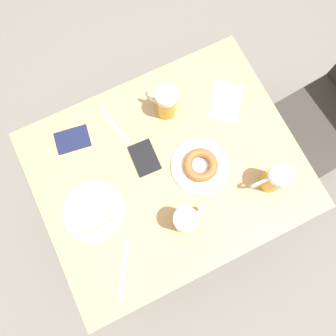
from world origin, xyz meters
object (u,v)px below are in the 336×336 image
object	(u,v)px
beer_mug_center	(186,220)
fork	(115,126)
beer_mug_left	(166,102)
napkin_folded	(226,101)
passport_far_edge	(144,158)
plate_with_donut	(200,166)
plate_with_cake	(93,211)
knife	(123,269)
passport_near_edge	(72,140)
beer_mug_right	(274,179)

from	to	relation	value
beer_mug_center	fork	size ratio (longest dim) A/B	0.81
beer_mug_left	beer_mug_center	world-z (taller)	same
napkin_folded	passport_far_edge	xyz separation A→B (m)	(0.07, -0.38, 0.00)
fork	beer_mug_center	bearing A→B (deg)	9.94
plate_with_donut	napkin_folded	xyz separation A→B (m)	(-0.19, 0.21, -0.01)
plate_with_cake	napkin_folded	xyz separation A→B (m)	(-0.17, 0.62, -0.02)
beer_mug_left	napkin_folded	xyz separation A→B (m)	(0.07, 0.22, -0.07)
plate_with_cake	passport_far_edge	xyz separation A→B (m)	(-0.10, 0.25, -0.02)
fork	knife	bearing A→B (deg)	-20.80
knife	beer_mug_center	bearing A→B (deg)	101.45
beer_mug_left	fork	bearing A→B (deg)	-97.88
beer_mug_left	passport_far_edge	bearing A→B (deg)	-48.48
fork	passport_near_edge	distance (m)	0.17
fork	napkin_folded	bearing A→B (deg)	77.28
passport_near_edge	plate_with_donut	bearing A→B (deg)	51.64
knife	passport_far_edge	distance (m)	0.40
plate_with_donut	passport_near_edge	size ratio (longest dim) A/B	1.55
plate_with_cake	knife	xyz separation A→B (m)	(0.23, 0.01, -0.02)
beer_mug_center	napkin_folded	size ratio (longest dim) A/B	0.76
napkin_folded	knife	bearing A→B (deg)	-57.24
beer_mug_center	fork	bearing A→B (deg)	-170.06
plate_with_cake	beer_mug_center	world-z (taller)	beer_mug_center
beer_mug_right	napkin_folded	xyz separation A→B (m)	(-0.35, 0.01, -0.07)
beer_mug_center	passport_far_edge	xyz separation A→B (m)	(-0.27, -0.03, -0.07)
passport_far_edge	beer_mug_left	bearing A→B (deg)	131.52
plate_with_cake	beer_mug_left	xyz separation A→B (m)	(-0.24, 0.40, 0.05)
plate_with_donut	beer_mug_left	distance (m)	0.26
plate_with_donut	passport_far_edge	world-z (taller)	plate_with_donut
plate_with_donut	beer_mug_left	size ratio (longest dim) A/B	1.47
beer_mug_left	passport_far_edge	xyz separation A→B (m)	(0.14, -0.15, -0.07)
passport_near_edge	passport_far_edge	distance (m)	0.28
napkin_folded	fork	size ratio (longest dim) A/B	1.07
napkin_folded	passport_near_edge	size ratio (longest dim) A/B	1.39
beer_mug_left	passport_far_edge	size ratio (longest dim) A/B	1.12
beer_mug_left	knife	world-z (taller)	beer_mug_left
napkin_folded	passport_far_edge	world-z (taller)	passport_far_edge
passport_near_edge	beer_mug_center	bearing A→B (deg)	27.92
passport_near_edge	plate_with_cake	bearing A→B (deg)	-6.72
beer_mug_left	passport_near_edge	distance (m)	0.38
napkin_folded	knife	world-z (taller)	napkin_folded
plate_with_cake	beer_mug_left	world-z (taller)	beer_mug_left
plate_with_cake	passport_far_edge	distance (m)	0.27
beer_mug_left	knife	bearing A→B (deg)	-39.97
beer_mug_left	napkin_folded	bearing A→B (deg)	73.09
beer_mug_center	passport_far_edge	distance (m)	0.28
plate_with_cake	napkin_folded	world-z (taller)	plate_with_cake
beer_mug_right	beer_mug_center	bearing A→B (deg)	-91.58
plate_with_cake	knife	world-z (taller)	plate_with_cake
plate_with_donut	beer_mug_center	bearing A→B (deg)	-42.51
beer_mug_center	passport_near_edge	xyz separation A→B (m)	(-0.46, -0.24, -0.07)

